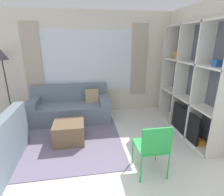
{
  "coord_description": "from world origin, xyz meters",
  "views": [
    {
      "loc": [
        -0.14,
        -1.62,
        1.98
      ],
      "look_at": [
        0.41,
        1.72,
        0.85
      ],
      "focal_mm": 28.0,
      "sensor_mm": 36.0,
      "label": 1
    }
  ],
  "objects_px": {
    "shelving_unit": "(191,84)",
    "folding_chair": "(153,145)",
    "floor_lamp": "(2,60)",
    "ottoman": "(69,132)",
    "couch_main": "(71,108)"
  },
  "relations": [
    {
      "from": "couch_main",
      "to": "floor_lamp",
      "type": "distance_m",
      "value": 1.93
    },
    {
      "from": "couch_main",
      "to": "folding_chair",
      "type": "relative_size",
      "value": 2.27
    },
    {
      "from": "couch_main",
      "to": "ottoman",
      "type": "bearing_deg",
      "value": -88.62
    },
    {
      "from": "ottoman",
      "to": "folding_chair",
      "type": "height_order",
      "value": "folding_chair"
    },
    {
      "from": "shelving_unit",
      "to": "floor_lamp",
      "type": "height_order",
      "value": "shelving_unit"
    },
    {
      "from": "couch_main",
      "to": "floor_lamp",
      "type": "relative_size",
      "value": 1.09
    },
    {
      "from": "shelving_unit",
      "to": "folding_chair",
      "type": "bearing_deg",
      "value": -137.25
    },
    {
      "from": "couch_main",
      "to": "folding_chair",
      "type": "height_order",
      "value": "folding_chair"
    },
    {
      "from": "ottoman",
      "to": "floor_lamp",
      "type": "height_order",
      "value": "floor_lamp"
    },
    {
      "from": "ottoman",
      "to": "folding_chair",
      "type": "xyz_separation_m",
      "value": [
        1.29,
        -1.14,
        0.3
      ]
    },
    {
      "from": "shelving_unit",
      "to": "folding_chair",
      "type": "height_order",
      "value": "shelving_unit"
    },
    {
      "from": "shelving_unit",
      "to": "couch_main",
      "type": "height_order",
      "value": "shelving_unit"
    },
    {
      "from": "ottoman",
      "to": "folding_chair",
      "type": "relative_size",
      "value": 0.69
    },
    {
      "from": "couch_main",
      "to": "folding_chair",
      "type": "distance_m",
      "value": 2.62
    },
    {
      "from": "folding_chair",
      "to": "ottoman",
      "type": "bearing_deg",
      "value": -41.54
    }
  ]
}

